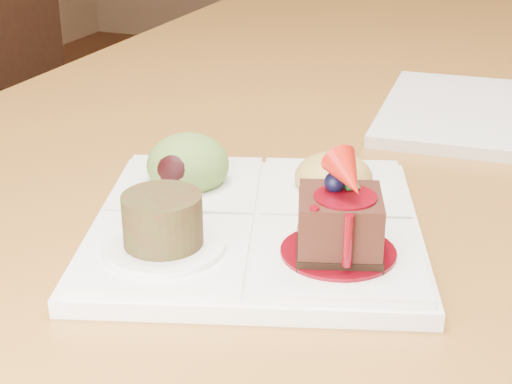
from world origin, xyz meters
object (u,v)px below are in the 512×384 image
(second_plate, at_px, (505,116))
(sampler_plate, at_px, (254,211))
(dining_table, at_px, (473,113))
(chair_left, at_px, (41,149))

(second_plate, bearing_deg, sampler_plate, -113.54)
(dining_table, xyz_separation_m, chair_left, (-0.66, -0.06, -0.12))
(dining_table, relative_size, chair_left, 1.82)
(dining_table, distance_m, chair_left, 0.68)
(sampler_plate, bearing_deg, second_plate, 48.70)
(chair_left, bearing_deg, sampler_plate, 46.47)
(dining_table, relative_size, second_plate, 7.35)
(chair_left, relative_size, second_plate, 4.04)
(chair_left, bearing_deg, dining_table, 93.15)
(chair_left, bearing_deg, second_plate, 74.50)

